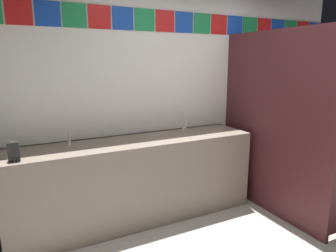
% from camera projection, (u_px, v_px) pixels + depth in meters
% --- Properties ---
extents(wall_back, '(4.41, 0.09, 2.58)m').
position_uv_depth(wall_back, '(190.00, 93.00, 3.77)').
color(wall_back, white).
rests_on(wall_back, ground_plane).
extents(vanity_counter, '(2.59, 0.59, 0.88)m').
position_uv_depth(vanity_counter, '(136.00, 179.00, 3.28)').
color(vanity_counter, gray).
rests_on(vanity_counter, ground_plane).
extents(faucet_left, '(0.04, 0.10, 0.14)m').
position_uv_depth(faucet_left, '(69.00, 141.00, 2.97)').
color(faucet_left, silver).
rests_on(faucet_left, vanity_counter).
extents(faucet_right, '(0.04, 0.10, 0.14)m').
position_uv_depth(faucet_right, '(185.00, 128.00, 3.54)').
color(faucet_right, silver).
rests_on(faucet_right, vanity_counter).
extents(soap_dispenser, '(0.09, 0.09, 0.16)m').
position_uv_depth(soap_dispenser, '(14.00, 152.00, 2.51)').
color(soap_dispenser, black).
rests_on(soap_dispenser, vanity_counter).
extents(stall_divider, '(0.92, 1.58, 2.01)m').
position_uv_depth(stall_divider, '(302.00, 128.00, 3.19)').
color(stall_divider, '#471E23').
rests_on(stall_divider, ground_plane).
extents(toilet, '(0.39, 0.49, 0.74)m').
position_uv_depth(toilet, '(278.00, 167.00, 4.06)').
color(toilet, white).
rests_on(toilet, ground_plane).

